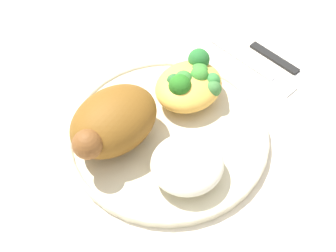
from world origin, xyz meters
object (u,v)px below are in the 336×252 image
roasted_chicken (112,122)px  knife (297,72)px  plate (168,134)px  rice_pile (187,164)px  mac_cheese_with_broccoli (190,83)px  fork (256,68)px

roasted_chicken → knife: (-0.25, 0.09, -0.04)m
plate → rice_pile: size_ratio=2.97×
rice_pile → mac_cheese_with_broccoli: bearing=-139.0°
fork → knife: bearing=126.7°
rice_pile → knife: bearing=-178.4°
plate → mac_cheese_with_broccoli: 0.07m
roasted_chicken → knife: roasted_chicken is taller
mac_cheese_with_broccoli → plate: bearing=18.7°
plate → roasted_chicken: roasted_chicken is taller
plate → rice_pile: rice_pile is taller
fork → knife: size_ratio=0.75×
plate → rice_pile: 0.07m
plate → mac_cheese_with_broccoli: (-0.06, -0.02, 0.03)m
rice_pile → roasted_chicken: bearing=-75.0°
mac_cheese_with_broccoli → fork: (-0.11, 0.03, -0.03)m
fork → knife: (-0.03, 0.04, 0.00)m
knife → plate: bearing=-13.8°
fork → plate: bearing=-1.9°
rice_pile → fork: (-0.20, -0.05, -0.03)m
mac_cheese_with_broccoli → knife: mac_cheese_with_broccoli is taller
plate → roasted_chicken: bearing=-35.4°
rice_pile → mac_cheese_with_broccoli: size_ratio=0.91×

